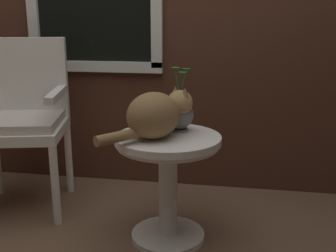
% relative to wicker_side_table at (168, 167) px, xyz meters
% --- Properties ---
extents(ground_plane, '(6.00, 6.00, 0.00)m').
position_rel_wicker_side_table_xyz_m(ground_plane, '(-0.21, -0.10, -0.39)').
color(ground_plane, brown).
extents(wicker_side_table, '(0.52, 0.52, 0.55)m').
position_rel_wicker_side_table_xyz_m(wicker_side_table, '(0.00, 0.00, 0.00)').
color(wicker_side_table, silver).
rests_on(wicker_side_table, ground_plane).
extents(wicker_chair, '(0.60, 0.60, 1.00)m').
position_rel_wicker_side_table_xyz_m(wicker_chair, '(-0.92, 0.28, 0.18)').
color(wicker_chair, silver).
rests_on(wicker_chair, ground_plane).
extents(cat, '(0.39, 0.45, 0.23)m').
position_rel_wicker_side_table_xyz_m(cat, '(-0.05, -0.04, 0.28)').
color(cat, olive).
rests_on(cat, wicker_side_table).
extents(pewter_vase_with_ivy, '(0.15, 0.15, 0.32)m').
position_rel_wicker_side_table_xyz_m(pewter_vase_with_ivy, '(0.04, 0.10, 0.26)').
color(pewter_vase_with_ivy, slate).
rests_on(pewter_vase_with_ivy, wicker_side_table).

